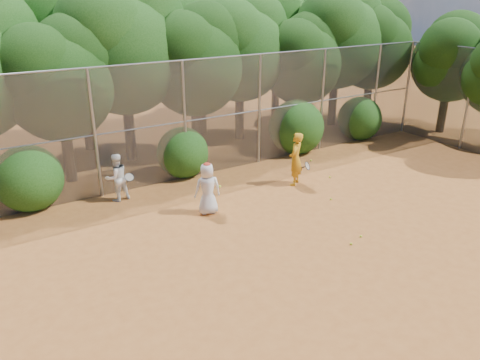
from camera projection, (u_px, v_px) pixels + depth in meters
ground at (324, 243)px, 12.11m from camera, size 80.00×80.00×0.00m
fence_back at (208, 116)px, 16.00m from camera, size 20.05×0.09×4.03m
fence_side at (468, 99)px, 18.57m from camera, size 0.09×6.09×4.03m
tree_2 at (58, 75)px, 14.76m from camera, size 3.99×3.47×5.47m
tree_3 at (123, 41)px, 16.47m from camera, size 4.89×4.26×6.70m
tree_4 at (195, 57)px, 17.45m from camera, size 4.19×3.64×5.73m
tree_5 at (240, 43)px, 19.19m from camera, size 4.51×3.92×6.17m
tree_6 at (302, 56)px, 19.83m from camera, size 3.86×3.36×5.29m
tree_7 at (338, 32)px, 21.23m from camera, size 4.77×4.14×6.53m
tree_8 at (373, 41)px, 22.14m from camera, size 4.25×3.70×5.82m
tree_10 at (77, 31)px, 17.63m from camera, size 5.15×4.48×7.06m
tree_11 at (201, 38)px, 19.92m from camera, size 4.64×4.03×6.35m
tree_12 at (278, 25)px, 22.46m from camera, size 5.02×4.37×6.88m
tree_13 at (452, 54)px, 20.35m from camera, size 3.86×3.36×5.29m
bush_0 at (28, 175)px, 13.76m from camera, size 2.00×2.00×2.00m
bush_1 at (183, 150)px, 16.24m from camera, size 1.80×1.80×1.80m
bush_2 at (296, 125)px, 18.60m from camera, size 2.20×2.20×2.20m
bush_3 at (360, 117)px, 20.37m from camera, size 1.90×1.90×1.90m
player_yellow at (296, 159)px, 15.42m from camera, size 0.91×0.74×1.79m
player_teen at (208, 188)px, 13.43m from camera, size 0.85×0.67×1.57m
player_white at (117, 177)px, 14.29m from camera, size 0.87×0.77×1.50m
ball_0 at (331, 199)px, 14.53m from camera, size 0.07×0.07×0.07m
ball_1 at (330, 177)px, 16.26m from camera, size 0.07×0.07×0.07m
ball_2 at (351, 244)px, 11.98m from camera, size 0.07×0.07×0.07m
ball_3 at (361, 236)px, 12.34m from camera, size 0.07×0.07×0.07m
ball_4 at (311, 160)px, 17.85m from camera, size 0.07×0.07×0.07m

